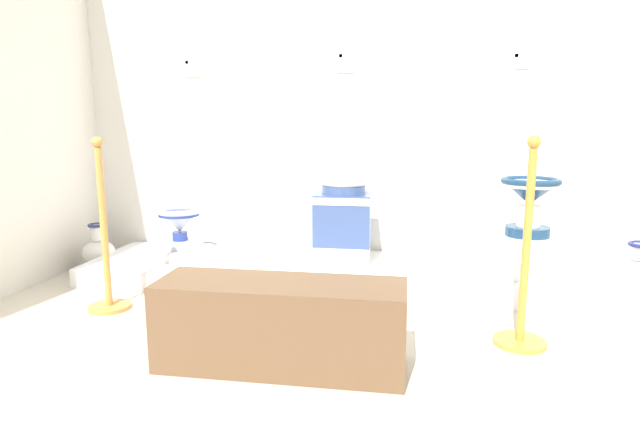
{
  "coord_description": "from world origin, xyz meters",
  "views": [
    {
      "loc": [
        2.5,
        -1.09,
        1.1
      ],
      "look_at": [
        1.93,
        2.44,
        0.44
      ],
      "focal_mm": 29.46,
      "sensor_mm": 36.0,
      "label": 1
    }
  ],
  "objects_px": {
    "museum_bench": "(281,325)",
    "antique_toilet_slender_white": "(530,197)",
    "plinth_block_tall_cobalt": "(181,252)",
    "info_placard_third": "(522,60)",
    "decorative_vase_spare": "(638,276)",
    "stanchion_post_near_left": "(106,258)",
    "info_placard_second": "(346,62)",
    "antique_toilet_tall_cobalt": "(179,222)",
    "plinth_block_slender_white": "(526,256)",
    "decorative_vase_companion": "(99,251)",
    "info_placard_first": "(192,68)",
    "stanchion_post_near_right": "(524,285)",
    "antique_toilet_central_ornate": "(344,211)",
    "plinth_block_central_ornate": "(343,252)"
  },
  "relations": [
    {
      "from": "antique_toilet_tall_cobalt",
      "to": "plinth_block_central_ornate",
      "type": "height_order",
      "value": "antique_toilet_tall_cobalt"
    },
    {
      "from": "stanchion_post_near_left",
      "to": "stanchion_post_near_right",
      "type": "height_order",
      "value": "stanchion_post_near_right"
    },
    {
      "from": "antique_toilet_central_ornate",
      "to": "decorative_vase_spare",
      "type": "bearing_deg",
      "value": -7.03
    },
    {
      "from": "antique_toilet_central_ornate",
      "to": "museum_bench",
      "type": "height_order",
      "value": "antique_toilet_central_ornate"
    },
    {
      "from": "decorative_vase_companion",
      "to": "stanchion_post_near_left",
      "type": "xyz_separation_m",
      "value": [
        0.57,
        -0.81,
        0.18
      ]
    },
    {
      "from": "antique_toilet_central_ornate",
      "to": "stanchion_post_near_right",
      "type": "xyz_separation_m",
      "value": [
        1.02,
        -1.0,
        -0.18
      ]
    },
    {
      "from": "info_placard_second",
      "to": "museum_bench",
      "type": "relative_size",
      "value": 0.13
    },
    {
      "from": "info_placard_third",
      "to": "antique_toilet_tall_cobalt",
      "type": "bearing_deg",
      "value": -169.93
    },
    {
      "from": "antique_toilet_central_ornate",
      "to": "antique_toilet_slender_white",
      "type": "distance_m",
      "value": 1.23
    },
    {
      "from": "antique_toilet_slender_white",
      "to": "info_placard_first",
      "type": "distance_m",
      "value": 2.64
    },
    {
      "from": "info_placard_second",
      "to": "info_placard_third",
      "type": "distance_m",
      "value": 1.24
    },
    {
      "from": "plinth_block_central_ornate",
      "to": "antique_toilet_slender_white",
      "type": "xyz_separation_m",
      "value": [
        1.21,
        -0.16,
        0.45
      ]
    },
    {
      "from": "antique_toilet_tall_cobalt",
      "to": "info_placard_first",
      "type": "relative_size",
      "value": 2.24
    },
    {
      "from": "antique_toilet_central_ornate",
      "to": "stanchion_post_near_right",
      "type": "height_order",
      "value": "stanchion_post_near_right"
    },
    {
      "from": "plinth_block_tall_cobalt",
      "to": "decorative_vase_spare",
      "type": "xyz_separation_m",
      "value": [
        3.07,
        -0.16,
        0.01
      ]
    },
    {
      "from": "info_placard_third",
      "to": "info_placard_second",
      "type": "bearing_deg",
      "value": 180.0
    },
    {
      "from": "antique_toilet_tall_cobalt",
      "to": "plinth_block_slender_white",
      "type": "height_order",
      "value": "antique_toilet_tall_cobalt"
    },
    {
      "from": "plinth_block_tall_cobalt",
      "to": "antique_toilet_slender_white",
      "type": "relative_size",
      "value": 1.04
    },
    {
      "from": "plinth_block_slender_white",
      "to": "info_placard_second",
      "type": "relative_size",
      "value": 2.21
    },
    {
      "from": "plinth_block_tall_cobalt",
      "to": "info_placard_first",
      "type": "bearing_deg",
      "value": 93.4
    },
    {
      "from": "plinth_block_tall_cobalt",
      "to": "antique_toilet_slender_white",
      "type": "xyz_separation_m",
      "value": [
        2.41,
        -0.1,
        0.48
      ]
    },
    {
      "from": "antique_toilet_slender_white",
      "to": "info_placard_third",
      "type": "height_order",
      "value": "info_placard_third"
    },
    {
      "from": "info_placard_third",
      "to": "museum_bench",
      "type": "height_order",
      "value": "info_placard_third"
    },
    {
      "from": "info_placard_second",
      "to": "museum_bench",
      "type": "bearing_deg",
      "value": -92.76
    },
    {
      "from": "info_placard_second",
      "to": "museum_bench",
      "type": "distance_m",
      "value": 2.24
    },
    {
      "from": "info_placard_third",
      "to": "decorative_vase_spare",
      "type": "height_order",
      "value": "info_placard_third"
    },
    {
      "from": "antique_toilet_tall_cobalt",
      "to": "plinth_block_central_ornate",
      "type": "bearing_deg",
      "value": 3.1
    },
    {
      "from": "stanchion_post_near_left",
      "to": "antique_toilet_slender_white",
      "type": "bearing_deg",
      "value": 15.37
    },
    {
      "from": "plinth_block_tall_cobalt",
      "to": "info_placard_second",
      "type": "height_order",
      "value": "info_placard_second"
    },
    {
      "from": "info_placard_second",
      "to": "stanchion_post_near_right",
      "type": "height_order",
      "value": "info_placard_second"
    },
    {
      "from": "antique_toilet_central_ornate",
      "to": "decorative_vase_companion",
      "type": "xyz_separation_m",
      "value": [
        -1.88,
        -0.04,
        -0.36
      ]
    },
    {
      "from": "plinth_block_tall_cobalt",
      "to": "antique_toilet_central_ornate",
      "type": "bearing_deg",
      "value": 3.1
    },
    {
      "from": "decorative_vase_spare",
      "to": "plinth_block_central_ornate",
      "type": "bearing_deg",
      "value": 172.97
    },
    {
      "from": "info_placard_first",
      "to": "museum_bench",
      "type": "height_order",
      "value": "info_placard_first"
    },
    {
      "from": "decorative_vase_companion",
      "to": "stanchion_post_near_left",
      "type": "height_order",
      "value": "stanchion_post_near_left"
    },
    {
      "from": "decorative_vase_spare",
      "to": "stanchion_post_near_right",
      "type": "bearing_deg",
      "value": -137.65
    },
    {
      "from": "stanchion_post_near_right",
      "to": "antique_toilet_central_ornate",
      "type": "bearing_deg",
      "value": 135.48
    },
    {
      "from": "museum_bench",
      "to": "antique_toilet_slender_white",
      "type": "bearing_deg",
      "value": 43.67
    },
    {
      "from": "antique_toilet_central_ornate",
      "to": "info_placard_first",
      "type": "relative_size",
      "value": 3.23
    },
    {
      "from": "antique_toilet_tall_cobalt",
      "to": "stanchion_post_near_right",
      "type": "relative_size",
      "value": 0.3
    },
    {
      "from": "plinth_block_slender_white",
      "to": "info_placard_second",
      "type": "xyz_separation_m",
      "value": [
        -1.24,
        0.53,
        1.29
      ]
    },
    {
      "from": "info_placard_first",
      "to": "plinth_block_tall_cobalt",
      "type": "bearing_deg",
      "value": -86.6
    },
    {
      "from": "antique_toilet_slender_white",
      "to": "decorative_vase_companion",
      "type": "relative_size",
      "value": 1.06
    },
    {
      "from": "info_placard_first",
      "to": "stanchion_post_near_right",
      "type": "relative_size",
      "value": 0.13
    },
    {
      "from": "plinth_block_slender_white",
      "to": "info_placard_first",
      "type": "relative_size",
      "value": 2.36
    },
    {
      "from": "decorative_vase_companion",
      "to": "stanchion_post_near_right",
      "type": "height_order",
      "value": "stanchion_post_near_right"
    },
    {
      "from": "info_placard_third",
      "to": "plinth_block_tall_cobalt",
      "type": "bearing_deg",
      "value": -169.93
    },
    {
      "from": "antique_toilet_tall_cobalt",
      "to": "museum_bench",
      "type": "bearing_deg",
      "value": -51.41
    },
    {
      "from": "stanchion_post_near_left",
      "to": "info_placard_first",
      "type": "bearing_deg",
      "value": 85.98
    },
    {
      "from": "info_placard_second",
      "to": "plinth_block_tall_cobalt",
      "type": "bearing_deg",
      "value": -159.97
    }
  ]
}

